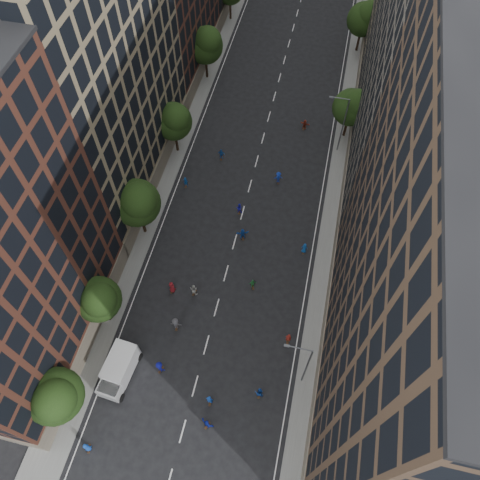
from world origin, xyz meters
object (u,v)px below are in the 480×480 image
(streetlamp_far, at_px, (342,122))
(skater_1, at_px, (210,400))
(streetlamp_near, at_px, (305,364))
(skater_2, at_px, (259,392))
(skater_0, at_px, (87,447))
(cargo_van, at_px, (119,370))

(streetlamp_far, xyz_separation_m, skater_1, (-8.44, -37.21, -4.25))
(streetlamp_near, height_order, streetlamp_far, same)
(skater_1, relative_size, skater_2, 1.03)
(streetlamp_near, relative_size, skater_1, 4.93)
(streetlamp_near, distance_m, skater_2, 6.19)
(streetlamp_far, xyz_separation_m, skater_2, (-3.78, -35.40, -4.28))
(skater_0, distance_m, skater_1, 12.29)
(cargo_van, height_order, skater_2, cargo_van)
(cargo_van, relative_size, skater_2, 3.17)
(skater_0, xyz_separation_m, skater_2, (14.90, 8.60, 0.09))
(skater_1, bearing_deg, streetlamp_near, -157.71)
(skater_2, bearing_deg, skater_0, 25.86)
(streetlamp_near, height_order, cargo_van, streetlamp_near)
(streetlamp_far, distance_m, skater_0, 48.00)
(skater_0, height_order, skater_2, skater_2)
(streetlamp_far, distance_m, cargo_van, 40.92)
(streetlamp_near, xyz_separation_m, skater_2, (-3.78, -2.40, -4.28))
(streetlamp_near, bearing_deg, cargo_van, -169.12)
(streetlamp_far, height_order, skater_0, streetlamp_far)
(skater_1, bearing_deg, skater_2, -162.97)
(skater_2, bearing_deg, streetlamp_near, -151.74)
(skater_2, bearing_deg, cargo_van, 0.21)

